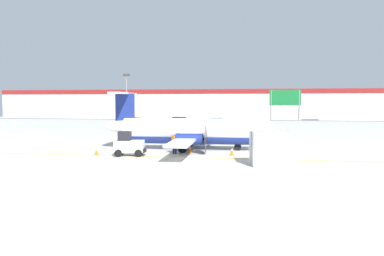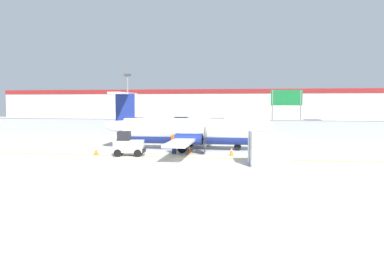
# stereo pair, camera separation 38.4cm
# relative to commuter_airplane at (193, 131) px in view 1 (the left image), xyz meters

# --- Properties ---
(ground_plane) EXTENTS (140.00, 140.00, 0.01)m
(ground_plane) POSITION_rel_commuter_airplane_xyz_m (0.51, -4.62, -1.60)
(ground_plane) COLOR #BCB7AD
(perimeter_fence) EXTENTS (98.00, 0.10, 2.10)m
(perimeter_fence) POSITION_rel_commuter_airplane_xyz_m (0.51, 11.38, -0.49)
(perimeter_fence) COLOR gray
(perimeter_fence) RESTS_ON ground
(parking_lot_strip) EXTENTS (98.00, 17.00, 0.12)m
(parking_lot_strip) POSITION_rel_commuter_airplane_xyz_m (0.51, 22.88, -1.54)
(parking_lot_strip) COLOR #38383A
(parking_lot_strip) RESTS_ON ground
(background_building) EXTENTS (91.00, 8.10, 6.50)m
(background_building) POSITION_rel_commuter_airplane_xyz_m (0.51, 41.37, 1.66)
(background_building) COLOR beige
(background_building) RESTS_ON ground
(commuter_airplane) EXTENTS (15.11, 16.03, 4.92)m
(commuter_airplane) POSITION_rel_commuter_airplane_xyz_m (0.00, 0.00, 0.00)
(commuter_airplane) COLOR white
(commuter_airplane) RESTS_ON ground
(baggage_tug) EXTENTS (2.47, 1.68, 1.88)m
(baggage_tug) POSITION_rel_commuter_airplane_xyz_m (-4.28, -4.45, -0.75)
(baggage_tug) COLOR silver
(baggage_tug) RESTS_ON ground
(ground_crew_worker) EXTENTS (0.55, 0.42, 1.70)m
(ground_crew_worker) POSITION_rel_commuter_airplane_xyz_m (-1.06, -2.80, -0.65)
(ground_crew_worker) COLOR #191E4C
(ground_crew_worker) RESTS_ON ground
(cargo_container) EXTENTS (2.67, 2.33, 2.20)m
(cargo_container) POSITION_rel_commuter_airplane_xyz_m (6.11, -7.04, -0.50)
(cargo_container) COLOR silver
(cargo_container) RESTS_ON ground
(traffic_cone_near_left) EXTENTS (0.36, 0.36, 0.64)m
(traffic_cone_near_left) POSITION_rel_commuter_airplane_xyz_m (-6.91, -4.38, -1.29)
(traffic_cone_near_left) COLOR orange
(traffic_cone_near_left) RESTS_ON ground
(traffic_cone_near_right) EXTENTS (0.36, 0.36, 0.64)m
(traffic_cone_near_right) POSITION_rel_commuter_airplane_xyz_m (-4.81, -1.59, -1.29)
(traffic_cone_near_right) COLOR orange
(traffic_cone_near_right) RESTS_ON ground
(traffic_cone_far_left) EXTENTS (0.36, 0.36, 0.64)m
(traffic_cone_far_left) POSITION_rel_commuter_airplane_xyz_m (3.47, -3.01, -1.29)
(traffic_cone_far_left) COLOR orange
(traffic_cone_far_left) RESTS_ON ground
(traffic_cone_far_right) EXTENTS (0.36, 0.36, 0.64)m
(traffic_cone_far_right) POSITION_rel_commuter_airplane_xyz_m (0.08, -2.29, -1.29)
(traffic_cone_far_right) COLOR orange
(traffic_cone_far_right) RESTS_ON ground
(parked_car_0) EXTENTS (4.20, 2.01, 1.58)m
(parked_car_0) POSITION_rel_commuter_airplane_xyz_m (-13.50, 25.13, -0.71)
(parked_car_0) COLOR red
(parked_car_0) RESTS_ON parking_lot_strip
(parked_car_1) EXTENTS (4.20, 2.00, 1.58)m
(parked_car_1) POSITION_rel_commuter_airplane_xyz_m (-6.75, 29.07, -0.71)
(parked_car_1) COLOR gray
(parked_car_1) RESTS_ON parking_lot_strip
(parked_car_2) EXTENTS (4.26, 2.13, 1.58)m
(parked_car_2) POSITION_rel_commuter_airplane_xyz_m (-0.46, 25.86, -0.71)
(parked_car_2) COLOR navy
(parked_car_2) RESTS_ON parking_lot_strip
(parked_car_3) EXTENTS (4.23, 2.07, 1.58)m
(parked_car_3) POSITION_rel_commuter_airplane_xyz_m (6.80, 16.97, -0.71)
(parked_car_3) COLOR gray
(parked_car_3) RESTS_ON parking_lot_strip
(parked_car_4) EXTENTS (4.28, 2.17, 1.58)m
(parked_car_4) POSITION_rel_commuter_airplane_xyz_m (13.19, 22.71, -0.71)
(parked_car_4) COLOR black
(parked_car_4) RESTS_ON parking_lot_strip
(apron_light_pole) EXTENTS (0.70, 0.30, 7.27)m
(apron_light_pole) POSITION_rel_commuter_airplane_xyz_m (-9.06, 9.10, 2.70)
(apron_light_pole) COLOR slate
(apron_light_pole) RESTS_ON ground
(highway_sign) EXTENTS (3.60, 0.14, 5.50)m
(highway_sign) POSITION_rel_commuter_airplane_xyz_m (8.79, 13.35, 2.54)
(highway_sign) COLOR slate
(highway_sign) RESTS_ON ground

